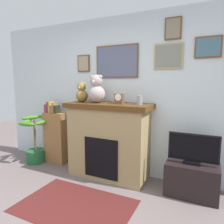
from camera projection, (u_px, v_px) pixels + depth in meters
name	position (u px, v px, depth m)	size (l,w,h in m)	color
back_wall	(125.00, 96.00, 3.45)	(5.20, 0.15, 2.60)	silver
fireplace	(109.00, 140.00, 3.33)	(1.37, 0.58, 1.21)	#9B8355
bookshelf	(55.00, 136.00, 3.91)	(0.44, 0.16, 1.18)	#905F34
potted_plant	(35.00, 144.00, 3.96)	(0.52, 0.56, 0.91)	#1E592D
tv_stand	(191.00, 179.00, 2.80)	(0.68, 0.40, 0.45)	black
television	(193.00, 149.00, 2.74)	(0.65, 0.14, 0.41)	black
area_rug	(75.00, 206.00, 2.58)	(1.42, 0.94, 0.01)	#4F1B1A
candle_jar	(140.00, 100.00, 2.99)	(0.08, 0.08, 0.14)	gray
mantel_clock	(119.00, 99.00, 3.13)	(0.13, 0.10, 0.16)	brown
teddy_bear_grey	(82.00, 93.00, 3.41)	(0.20, 0.20, 0.33)	olive
teddy_bear_brown	(96.00, 90.00, 3.29)	(0.28, 0.28, 0.45)	#A39494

